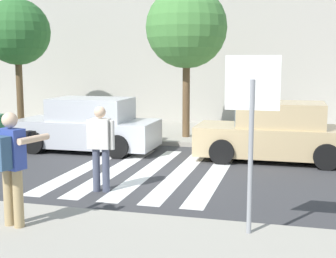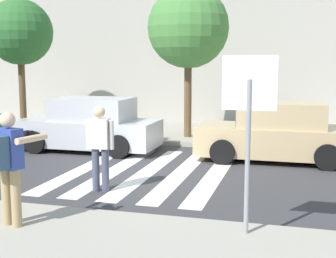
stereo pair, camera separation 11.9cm
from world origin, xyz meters
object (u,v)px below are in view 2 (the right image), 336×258
object	(u,v)px
parked_car_silver	(90,126)
street_tree_west	(20,33)
photographer_with_backpack	(8,159)
stop_sign	(249,105)
parked_car_tan	(277,133)
street_tree_center	(188,28)
pedestrian_crossing	(100,144)

from	to	relation	value
parked_car_silver	street_tree_west	distance (m)	5.45
photographer_with_backpack	parked_car_silver	size ratio (longest dim) A/B	0.42
stop_sign	parked_car_tan	distance (m)	6.07
parked_car_tan	street_tree_center	size ratio (longest dim) A/B	0.84
parked_car_tan	street_tree_west	size ratio (longest dim) A/B	0.87
parked_car_tan	stop_sign	bearing A→B (deg)	-91.72
parked_car_silver	street_tree_west	size ratio (longest dim) A/B	0.87
parked_car_silver	street_tree_center	xyz separation A→B (m)	(2.40, 2.38, 2.94)
photographer_with_backpack	street_tree_west	bearing A→B (deg)	121.42
pedestrian_crossing	parked_car_tan	world-z (taller)	pedestrian_crossing
street_tree_west	parked_car_silver	bearing A→B (deg)	-33.65
photographer_with_backpack	street_tree_west	size ratio (longest dim) A/B	0.37
stop_sign	parked_car_silver	xyz separation A→B (m)	(-5.19, 5.94, -1.27)
street_tree_west	street_tree_center	size ratio (longest dim) A/B	0.97
stop_sign	street_tree_west	distance (m)	12.50
stop_sign	parked_car_tan	world-z (taller)	stop_sign
parked_car_tan	parked_car_silver	bearing A→B (deg)	180.00
photographer_with_backpack	street_tree_west	distance (m)	10.99
stop_sign	street_tree_center	distance (m)	8.94
photographer_with_backpack	pedestrian_crossing	size ratio (longest dim) A/B	1.00
stop_sign	photographer_with_backpack	size ratio (longest dim) A/B	1.47
parked_car_silver	street_tree_west	bearing A→B (deg)	146.35
stop_sign	parked_car_silver	distance (m)	7.99
photographer_with_backpack	pedestrian_crossing	distance (m)	2.61
parked_car_silver	street_tree_center	bearing A→B (deg)	44.83
street_tree_west	street_tree_center	bearing A→B (deg)	-1.55
parked_car_silver	street_tree_center	distance (m)	4.48
pedestrian_crossing	street_tree_center	distance (m)	6.94
photographer_with_backpack	street_tree_west	world-z (taller)	street_tree_west
parked_car_tan	pedestrian_crossing	bearing A→B (deg)	-129.38
pedestrian_crossing	street_tree_center	world-z (taller)	street_tree_center
pedestrian_crossing	street_tree_center	bearing A→B (deg)	87.17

